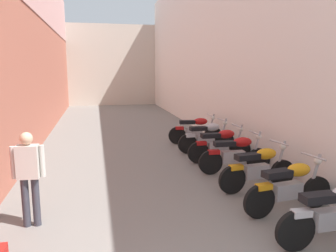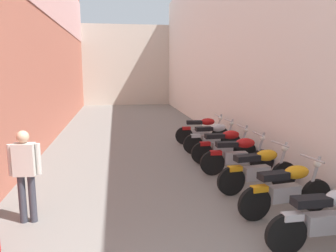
{
  "view_description": "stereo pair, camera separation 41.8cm",
  "coord_description": "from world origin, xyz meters",
  "px_view_note": "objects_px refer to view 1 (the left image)",
  "views": [
    {
      "loc": [
        -1.2,
        -1.55,
        2.55
      ],
      "look_at": [
        0.32,
        5.34,
        1.32
      ],
      "focal_mm": 35.08,
      "sensor_mm": 36.0,
      "label": 1
    },
    {
      "loc": [
        -0.79,
        -1.63,
        2.55
      ],
      "look_at": [
        0.32,
        5.34,
        1.32
      ],
      "focal_mm": 35.08,
      "sensor_mm": 36.0,
      "label": 2
    }
  ],
  "objects_px": {
    "motorcycle_second": "(335,213)",
    "motorcycle_seventh": "(207,136)",
    "motorcycle_fourth": "(259,167)",
    "motorcycle_third": "(290,186)",
    "motorcycle_fifth": "(235,153)",
    "pedestrian_mid_alley": "(29,172)",
    "motorcycle_sixth": "(220,144)",
    "motorcycle_eighth": "(196,129)"
  },
  "relations": [
    {
      "from": "motorcycle_sixth",
      "to": "motorcycle_seventh",
      "type": "bearing_deg",
      "value": 90.0
    },
    {
      "from": "motorcycle_fifth",
      "to": "motorcycle_eighth",
      "type": "xyz_separation_m",
      "value": [
        -0.0,
        3.32,
        0.0
      ]
    },
    {
      "from": "motorcycle_fourth",
      "to": "motorcycle_third",
      "type": "bearing_deg",
      "value": -90.0
    },
    {
      "from": "motorcycle_seventh",
      "to": "pedestrian_mid_alley",
      "type": "xyz_separation_m",
      "value": [
        -4.41,
        -4.0,
        0.42
      ]
    },
    {
      "from": "motorcycle_second",
      "to": "motorcycle_sixth",
      "type": "distance_m",
      "value": 4.5
    },
    {
      "from": "motorcycle_fourth",
      "to": "motorcycle_eighth",
      "type": "distance_m",
      "value": 4.52
    },
    {
      "from": "motorcycle_second",
      "to": "pedestrian_mid_alley",
      "type": "distance_m",
      "value": 4.71
    },
    {
      "from": "motorcycle_fifth",
      "to": "motorcycle_fourth",
      "type": "bearing_deg",
      "value": -90.0
    },
    {
      "from": "motorcycle_seventh",
      "to": "pedestrian_mid_alley",
      "type": "bearing_deg",
      "value": -137.75
    },
    {
      "from": "motorcycle_third",
      "to": "motorcycle_sixth",
      "type": "relative_size",
      "value": 1.0
    },
    {
      "from": "motorcycle_eighth",
      "to": "motorcycle_fourth",
      "type": "bearing_deg",
      "value": -90.0
    },
    {
      "from": "motorcycle_sixth",
      "to": "pedestrian_mid_alley",
      "type": "distance_m",
      "value": 5.29
    },
    {
      "from": "motorcycle_fifth",
      "to": "pedestrian_mid_alley",
      "type": "height_order",
      "value": "pedestrian_mid_alley"
    },
    {
      "from": "motorcycle_sixth",
      "to": "pedestrian_mid_alley",
      "type": "xyz_separation_m",
      "value": [
        -4.41,
        -2.9,
        0.42
      ]
    },
    {
      "from": "motorcycle_third",
      "to": "motorcycle_eighth",
      "type": "height_order",
      "value": "same"
    },
    {
      "from": "motorcycle_second",
      "to": "motorcycle_third",
      "type": "height_order",
      "value": "same"
    },
    {
      "from": "motorcycle_second",
      "to": "motorcycle_fifth",
      "type": "height_order",
      "value": "same"
    },
    {
      "from": "motorcycle_sixth",
      "to": "motorcycle_eighth",
      "type": "distance_m",
      "value": 2.31
    },
    {
      "from": "motorcycle_eighth",
      "to": "pedestrian_mid_alley",
      "type": "bearing_deg",
      "value": -130.26
    },
    {
      "from": "motorcycle_second",
      "to": "motorcycle_eighth",
      "type": "height_order",
      "value": "same"
    },
    {
      "from": "motorcycle_fifth",
      "to": "pedestrian_mid_alley",
      "type": "distance_m",
      "value": 4.81
    },
    {
      "from": "motorcycle_fourth",
      "to": "pedestrian_mid_alley",
      "type": "bearing_deg",
      "value": -171.13
    },
    {
      "from": "motorcycle_sixth",
      "to": "motorcycle_seventh",
      "type": "xyz_separation_m",
      "value": [
        -0.0,
        1.11,
        0.0
      ]
    },
    {
      "from": "motorcycle_eighth",
      "to": "motorcycle_sixth",
      "type": "bearing_deg",
      "value": -90.0
    },
    {
      "from": "motorcycle_eighth",
      "to": "motorcycle_fifth",
      "type": "bearing_deg",
      "value": -90.0
    },
    {
      "from": "motorcycle_fourth",
      "to": "pedestrian_mid_alley",
      "type": "relative_size",
      "value": 1.17
    },
    {
      "from": "motorcycle_fourth",
      "to": "motorcycle_sixth",
      "type": "bearing_deg",
      "value": 90.0
    },
    {
      "from": "motorcycle_fifth",
      "to": "motorcycle_sixth",
      "type": "xyz_separation_m",
      "value": [
        0.0,
        1.02,
        0.0
      ]
    },
    {
      "from": "motorcycle_fourth",
      "to": "motorcycle_sixth",
      "type": "relative_size",
      "value": 1.0
    },
    {
      "from": "motorcycle_third",
      "to": "motorcycle_fifth",
      "type": "bearing_deg",
      "value": 90.0
    },
    {
      "from": "motorcycle_second",
      "to": "motorcycle_eighth",
      "type": "distance_m",
      "value": 6.8
    },
    {
      "from": "motorcycle_fourth",
      "to": "motorcycle_seventh",
      "type": "height_order",
      "value": "same"
    },
    {
      "from": "motorcycle_sixth",
      "to": "motorcycle_second",
      "type": "bearing_deg",
      "value": -90.0
    },
    {
      "from": "pedestrian_mid_alley",
      "to": "motorcycle_fourth",
      "type": "bearing_deg",
      "value": 8.87
    },
    {
      "from": "motorcycle_eighth",
      "to": "motorcycle_second",
      "type": "bearing_deg",
      "value": -90.0
    },
    {
      "from": "motorcycle_second",
      "to": "motorcycle_seventh",
      "type": "height_order",
      "value": "same"
    },
    {
      "from": "motorcycle_second",
      "to": "motorcycle_seventh",
      "type": "xyz_separation_m",
      "value": [
        -0.0,
        5.6,
        0.0
      ]
    },
    {
      "from": "motorcycle_second",
      "to": "motorcycle_fourth",
      "type": "distance_m",
      "value": 2.29
    },
    {
      "from": "motorcycle_fifth",
      "to": "motorcycle_eighth",
      "type": "bearing_deg",
      "value": 90.0
    },
    {
      "from": "motorcycle_third",
      "to": "pedestrian_mid_alley",
      "type": "xyz_separation_m",
      "value": [
        -4.41,
        0.46,
        0.42
      ]
    },
    {
      "from": "motorcycle_fifth",
      "to": "motorcycle_seventh",
      "type": "relative_size",
      "value": 1.0
    },
    {
      "from": "motorcycle_fourth",
      "to": "motorcycle_fifth",
      "type": "xyz_separation_m",
      "value": [
        0.0,
        1.19,
        0.0
      ]
    }
  ]
}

